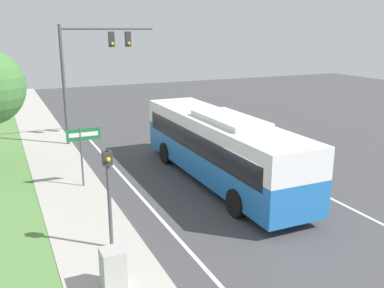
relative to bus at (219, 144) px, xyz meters
The scene contains 9 objects.
ground_plane 4.36m from the bus, 94.05° to the right, with size 80.00×80.00×0.00m, color #424244.
sidewalk 7.79m from the bus, 148.55° to the right, with size 2.80×80.00×0.12m.
lane_divider_near 5.83m from the bus, 134.40° to the right, with size 0.14×30.00×0.01m.
lane_divider_far 5.47m from the bus, 50.05° to the right, with size 0.14×30.00×0.01m.
bus is the anchor object (origin of this frame).
signal_gantry 10.58m from the bus, 111.79° to the left, with size 5.64×0.41×7.12m.
pedestrian_signal 7.45m from the bus, 145.38° to the right, with size 0.28×0.34×3.32m.
street_sign 6.05m from the bus, 163.21° to the left, with size 1.47×0.08×2.77m.
utility_cabinet 9.35m from the bus, 135.65° to the right, with size 0.61×0.63×1.17m.
Camera 1 is at (-8.64, -12.56, 6.91)m, focal length 40.00 mm.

